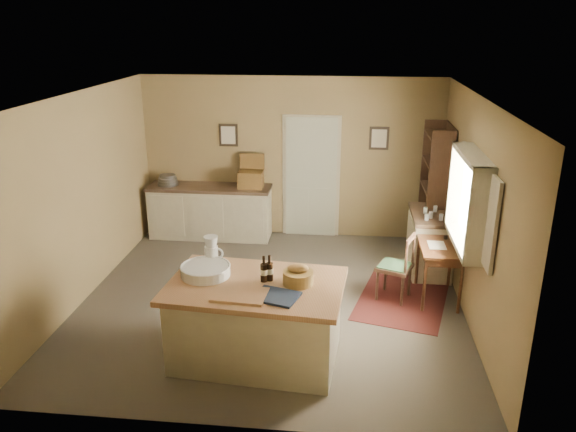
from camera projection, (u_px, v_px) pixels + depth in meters
name	position (u px, v px, depth m)	size (l,w,h in m)	color
ground	(272.00, 300.00, 7.54)	(5.00, 5.00, 0.00)	brown
wall_back	(291.00, 158.00, 9.43)	(5.00, 0.10, 2.70)	olive
wall_front	(231.00, 297.00, 4.74)	(5.00, 0.10, 2.70)	olive
wall_left	(81.00, 198.00, 7.34)	(0.10, 5.00, 2.70)	olive
wall_right	(474.00, 211.00, 6.83)	(0.10, 5.00, 2.70)	olive
ceiling	(269.00, 96.00, 6.64)	(5.00, 5.00, 0.00)	silver
door	(311.00, 176.00, 9.46)	(0.97, 0.06, 2.11)	#B0B198
framed_prints	(303.00, 137.00, 9.26)	(2.82, 0.02, 0.38)	black
window	(472.00, 200.00, 6.59)	(0.25, 1.99, 1.12)	#BFB695
work_island	(255.00, 319.00, 6.11)	(1.95, 1.36, 1.20)	#BFB695
sideboard	(211.00, 210.00, 9.57)	(2.08, 0.59, 1.18)	#BFB695
rug	(402.00, 299.00, 7.55)	(1.10, 1.60, 0.01)	#411410
writing_desk	(440.00, 252.00, 7.37)	(0.53, 0.86, 0.82)	#371E10
desk_chair	(395.00, 267.00, 7.44)	(0.42, 0.42, 0.90)	#331F15
right_cabinet	(430.00, 242.00, 8.27)	(0.58, 1.05, 0.99)	#BFB695
shelving_unit	(438.00, 192.00, 8.67)	(0.35, 0.93, 2.07)	#331F15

